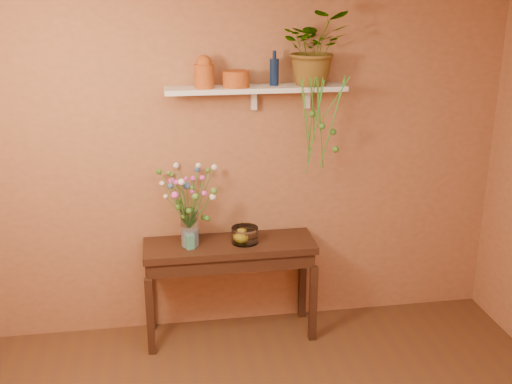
% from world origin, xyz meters
% --- Properties ---
extents(room, '(4.04, 4.04, 2.70)m').
position_xyz_m(room, '(0.00, 0.00, 1.35)').
color(room, '#55331B').
rests_on(room, ground).
extents(sideboard, '(1.29, 0.41, 0.78)m').
position_xyz_m(sideboard, '(-0.17, 1.77, 0.67)').
color(sideboard, '#361910').
rests_on(sideboard, ground).
extents(wall_shelf, '(1.30, 0.24, 0.19)m').
position_xyz_m(wall_shelf, '(0.06, 1.87, 1.92)').
color(wall_shelf, white).
rests_on(wall_shelf, room).
extents(terracotta_jug, '(0.18, 0.18, 0.23)m').
position_xyz_m(terracotta_jug, '(-0.32, 1.85, 2.05)').
color(terracotta_jug, '#B04F1C').
rests_on(terracotta_jug, wall_shelf).
extents(terracotta_pot, '(0.25, 0.25, 0.12)m').
position_xyz_m(terracotta_pot, '(-0.09, 1.85, 2.00)').
color(terracotta_pot, '#B04F1C').
rests_on(terracotta_pot, wall_shelf).
extents(blue_bottle, '(0.09, 0.09, 0.25)m').
position_xyz_m(blue_bottle, '(0.19, 1.89, 2.04)').
color(blue_bottle, '#0A1A3B').
rests_on(blue_bottle, wall_shelf).
extents(spider_plant, '(0.49, 0.43, 0.53)m').
position_xyz_m(spider_plant, '(0.47, 1.87, 2.20)').
color(spider_plant, '#3C7623').
rests_on(spider_plant, wall_shelf).
extents(plant_fronds, '(0.39, 0.28, 0.72)m').
position_xyz_m(plant_fronds, '(0.50, 1.71, 1.68)').
color(plant_fronds, '#3C7623').
rests_on(plant_fronds, wall_shelf).
extents(glass_vase, '(0.13, 0.13, 0.28)m').
position_xyz_m(glass_vase, '(-0.46, 1.77, 0.90)').
color(glass_vase, white).
rests_on(glass_vase, sideboard).
extents(bouquet, '(0.45, 0.47, 0.48)m').
position_xyz_m(bouquet, '(-0.46, 1.76, 1.21)').
color(bouquet, '#386B28').
rests_on(bouquet, glass_vase).
extents(glass_bowl, '(0.20, 0.20, 0.12)m').
position_xyz_m(glass_bowl, '(-0.05, 1.76, 0.84)').
color(glass_bowl, white).
rests_on(glass_bowl, sideboard).
extents(lemon, '(0.07, 0.07, 0.07)m').
position_xyz_m(lemon, '(-0.07, 1.77, 0.82)').
color(lemon, gold).
rests_on(lemon, glass_bowl).
extents(carton, '(0.07, 0.06, 0.11)m').
position_xyz_m(carton, '(-0.47, 1.70, 0.84)').
color(carton, teal).
rests_on(carton, sideboard).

